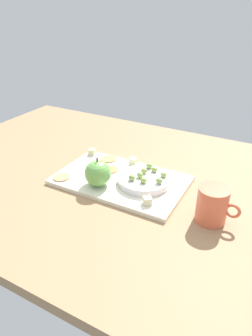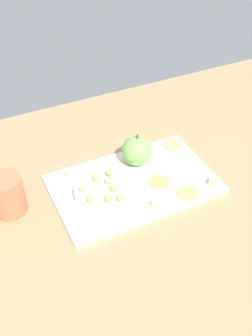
{
  "view_description": "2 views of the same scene",
  "coord_description": "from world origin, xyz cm",
  "px_view_note": "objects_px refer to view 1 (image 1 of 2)",
  "views": [
    {
      "loc": [
        -40.29,
        73.49,
        53.03
      ],
      "look_at": [
        -0.22,
        -0.16,
        6.75
      ],
      "focal_mm": 32.57,
      "sensor_mm": 36.0,
      "label": 1
    },
    {
      "loc": [
        -33.39,
        -61.82,
        71.35
      ],
      "look_at": [
        -1.76,
        3.65,
        9.09
      ],
      "focal_mm": 42.79,
      "sensor_mm": 36.0,
      "label": 2
    }
  ],
  "objects_px": {
    "cracker_2": "(61,177)",
    "grape_1": "(140,175)",
    "grape_0": "(149,166)",
    "grape_5": "(154,169)",
    "grape_7": "(132,178)",
    "cracker_0": "(110,169)",
    "apple_whole": "(98,173)",
    "cheese_cube_0": "(133,161)",
    "cheese_cube_2": "(147,201)",
    "grape_4": "(159,181)",
    "grape_3": "(144,180)",
    "cracker_1": "(109,159)",
    "cheese_cube_1": "(92,152)",
    "serving_dish": "(144,180)",
    "grape_6": "(164,175)",
    "cup": "(212,205)",
    "platter": "(122,180)",
    "grape_2": "(144,171)"
  },
  "relations": [
    {
      "from": "grape_1",
      "to": "cheese_cube_0",
      "type": "bearing_deg",
      "value": -53.59
    },
    {
      "from": "platter",
      "to": "cup",
      "type": "height_order",
      "value": "cup"
    },
    {
      "from": "grape_5",
      "to": "grape_7",
      "type": "height_order",
      "value": "grape_7"
    },
    {
      "from": "apple_whole",
      "to": "cracker_2",
      "type": "relative_size",
      "value": 1.52
    },
    {
      "from": "cheese_cube_2",
      "to": "grape_6",
      "type": "distance_m",
      "value": 0.12
    },
    {
      "from": "apple_whole",
      "to": "grape_4",
      "type": "relative_size",
      "value": 3.99
    },
    {
      "from": "cup",
      "to": "grape_1",
      "type": "bearing_deg",
      "value": -13.03
    },
    {
      "from": "platter",
      "to": "cheese_cube_0",
      "type": "relative_size",
      "value": 18.54
    },
    {
      "from": "cheese_cube_2",
      "to": "grape_7",
      "type": "height_order",
      "value": "grape_7"
    },
    {
      "from": "cracker_1",
      "to": "grape_4",
      "type": "bearing_deg",
      "value": 157.46
    },
    {
      "from": "platter",
      "to": "cup",
      "type": "relative_size",
      "value": 3.61
    },
    {
      "from": "cracker_0",
      "to": "grape_2",
      "type": "xyz_separation_m",
      "value": [
        -0.12,
        0.01,
        0.03
      ]
    },
    {
      "from": "cracker_2",
      "to": "grape_0",
      "type": "xyz_separation_m",
      "value": [
        -0.23,
        -0.15,
        0.03
      ]
    },
    {
      "from": "cheese_cube_0",
      "to": "grape_6",
      "type": "height_order",
      "value": "grape_6"
    },
    {
      "from": "platter",
      "to": "apple_whole",
      "type": "distance_m",
      "value": 0.09
    },
    {
      "from": "cracker_2",
      "to": "grape_6",
      "type": "relative_size",
      "value": 2.62
    },
    {
      "from": "cheese_cube_2",
      "to": "grape_1",
      "type": "distance_m",
      "value": 0.11
    },
    {
      "from": "grape_4",
      "to": "grape_7",
      "type": "relative_size",
      "value": 1.0
    },
    {
      "from": "serving_dish",
      "to": "grape_5",
      "type": "height_order",
      "value": "grape_5"
    },
    {
      "from": "apple_whole",
      "to": "grape_1",
      "type": "xyz_separation_m",
      "value": [
        -0.11,
        -0.06,
        -0.01
      ]
    },
    {
      "from": "cracker_1",
      "to": "grape_3",
      "type": "distance_m",
      "value": 0.22
    },
    {
      "from": "serving_dish",
      "to": "cheese_cube_1",
      "type": "height_order",
      "value": "same"
    },
    {
      "from": "cracker_1",
      "to": "grape_7",
      "type": "relative_size",
      "value": 2.62
    },
    {
      "from": "cup",
      "to": "grape_4",
      "type": "bearing_deg",
      "value": -16.68
    },
    {
      "from": "cracker_1",
      "to": "grape_1",
      "type": "relative_size",
      "value": 2.62
    },
    {
      "from": "cheese_cube_0",
      "to": "cracker_1",
      "type": "distance_m",
      "value": 0.09
    },
    {
      "from": "grape_5",
      "to": "grape_3",
      "type": "bearing_deg",
      "value": 89.49
    },
    {
      "from": "grape_6",
      "to": "serving_dish",
      "type": "bearing_deg",
      "value": 28.84
    },
    {
      "from": "cheese_cube_1",
      "to": "grape_4",
      "type": "xyz_separation_m",
      "value": [
        -0.3,
        0.1,
        0.02
      ]
    },
    {
      "from": "apple_whole",
      "to": "cup",
      "type": "bearing_deg",
      "value": -178.23
    },
    {
      "from": "apple_whole",
      "to": "cheese_cube_0",
      "type": "distance_m",
      "value": 0.17
    },
    {
      "from": "serving_dish",
      "to": "cup",
      "type": "relative_size",
      "value": 1.42
    },
    {
      "from": "platter",
      "to": "cracker_0",
      "type": "relative_size",
      "value": 7.7
    },
    {
      "from": "platter",
      "to": "grape_2",
      "type": "bearing_deg",
      "value": -158.32
    },
    {
      "from": "serving_dish",
      "to": "grape_4",
      "type": "height_order",
      "value": "grape_4"
    },
    {
      "from": "cheese_cube_2",
      "to": "cup",
      "type": "height_order",
      "value": "cup"
    },
    {
      "from": "grape_5",
      "to": "cheese_cube_2",
      "type": "bearing_deg",
      "value": 106.63
    },
    {
      "from": "cheese_cube_0",
      "to": "grape_3",
      "type": "bearing_deg",
      "value": 128.17
    },
    {
      "from": "cracker_1",
      "to": "cheese_cube_1",
      "type": "bearing_deg",
      "value": -3.99
    },
    {
      "from": "cheese_cube_1",
      "to": "grape_6",
      "type": "relative_size",
      "value": 1.09
    },
    {
      "from": "cracker_2",
      "to": "grape_0",
      "type": "height_order",
      "value": "grape_0"
    },
    {
      "from": "platter",
      "to": "grape_2",
      "type": "relative_size",
      "value": 20.19
    },
    {
      "from": "platter",
      "to": "cheese_cube_2",
      "type": "distance_m",
      "value": 0.15
    },
    {
      "from": "cheese_cube_2",
      "to": "grape_4",
      "type": "distance_m",
      "value": 0.08
    },
    {
      "from": "cheese_cube_0",
      "to": "grape_7",
      "type": "relative_size",
      "value": 1.09
    },
    {
      "from": "cracker_0",
      "to": "apple_whole",
      "type": "bearing_deg",
      "value": 99.88
    },
    {
      "from": "grape_0",
      "to": "apple_whole",
      "type": "bearing_deg",
      "value": 50.2
    },
    {
      "from": "cracker_2",
      "to": "grape_1",
      "type": "bearing_deg",
      "value": -159.91
    },
    {
      "from": "grape_0",
      "to": "grape_1",
      "type": "xyz_separation_m",
      "value": [
        -0.0,
        0.06,
        -0.0
      ]
    },
    {
      "from": "cheese_cube_1",
      "to": "grape_4",
      "type": "height_order",
      "value": "grape_4"
    }
  ]
}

